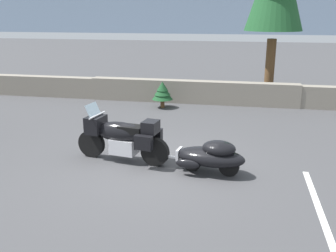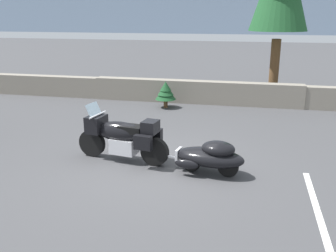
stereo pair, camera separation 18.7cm
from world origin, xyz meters
name	(u,v)px [view 1 (the left image)]	position (x,y,z in m)	size (l,w,h in m)	color
ground_plane	(153,165)	(0.00, 0.00, 0.00)	(80.00, 80.00, 0.00)	#424244
stone_guard_wall	(191,92)	(-0.03, 6.45, 0.42)	(24.00, 0.51, 0.87)	gray
touring_motorcycle	(122,136)	(-0.78, 0.14, 0.62)	(2.31, 0.95, 1.33)	black
car_shaped_trailer	(211,156)	(1.32, -0.18, 0.41)	(2.23, 0.93, 0.76)	black
pine_sapling_near	(162,91)	(-0.96, 5.43, 0.61)	(0.76, 0.76, 0.97)	brown
parking_stripe_marker	(320,213)	(3.37, -1.50, 0.00)	(0.12, 3.60, 0.01)	silver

